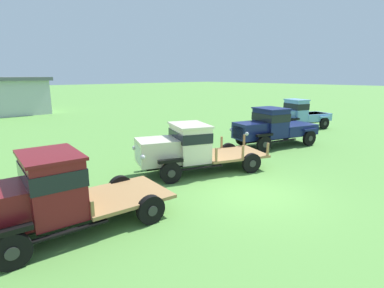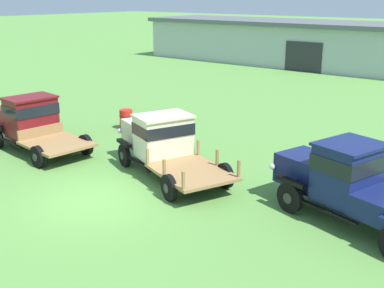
{
  "view_description": "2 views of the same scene",
  "coord_description": "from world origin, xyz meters",
  "px_view_note": "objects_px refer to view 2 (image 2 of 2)",
  "views": [
    {
      "loc": [
        -8.29,
        -5.82,
        4.08
      ],
      "look_at": [
        0.68,
        3.93,
        1.0
      ],
      "focal_mm": 28.0,
      "sensor_mm": 36.0,
      "label": 1
    },
    {
      "loc": [
        10.93,
        -8.79,
        6.11
      ],
      "look_at": [
        0.68,
        3.93,
        1.0
      ],
      "focal_mm": 45.0,
      "sensor_mm": 36.0,
      "label": 2
    }
  ],
  "objects_px": {
    "vintage_truck_far_side": "(355,183)",
    "oil_drum_beside_row": "(126,119)",
    "farm_shed": "(283,42)",
    "vintage_truck_second_in_line": "(30,121)",
    "vintage_truck_midrow_center": "(161,140)"
  },
  "relations": [
    {
      "from": "farm_shed",
      "to": "vintage_truck_far_side",
      "type": "distance_m",
      "value": 32.59
    },
    {
      "from": "vintage_truck_midrow_center",
      "to": "vintage_truck_far_side",
      "type": "relative_size",
      "value": 1.07
    },
    {
      "from": "vintage_truck_second_in_line",
      "to": "oil_drum_beside_row",
      "type": "bearing_deg",
      "value": 78.15
    },
    {
      "from": "oil_drum_beside_row",
      "to": "vintage_truck_second_in_line",
      "type": "bearing_deg",
      "value": -101.85
    },
    {
      "from": "vintage_truck_midrow_center",
      "to": "vintage_truck_far_side",
      "type": "height_order",
      "value": "vintage_truck_far_side"
    },
    {
      "from": "vintage_truck_midrow_center",
      "to": "vintage_truck_far_side",
      "type": "xyz_separation_m",
      "value": [
        6.95,
        0.24,
        0.03
      ]
    },
    {
      "from": "farm_shed",
      "to": "vintage_truck_second_in_line",
      "type": "relative_size",
      "value": 4.84
    },
    {
      "from": "vintage_truck_far_side",
      "to": "oil_drum_beside_row",
      "type": "relative_size",
      "value": 5.98
    },
    {
      "from": "vintage_truck_far_side",
      "to": "vintage_truck_midrow_center",
      "type": "bearing_deg",
      "value": -178.03
    },
    {
      "from": "vintage_truck_far_side",
      "to": "farm_shed",
      "type": "bearing_deg",
      "value": 122.13
    },
    {
      "from": "farm_shed",
      "to": "vintage_truck_far_side",
      "type": "height_order",
      "value": "farm_shed"
    },
    {
      "from": "oil_drum_beside_row",
      "to": "vintage_truck_far_side",
      "type": "bearing_deg",
      "value": -13.17
    },
    {
      "from": "vintage_truck_second_in_line",
      "to": "vintage_truck_far_side",
      "type": "relative_size",
      "value": 0.98
    },
    {
      "from": "vintage_truck_second_in_line",
      "to": "oil_drum_beside_row",
      "type": "height_order",
      "value": "vintage_truck_second_in_line"
    },
    {
      "from": "vintage_truck_second_in_line",
      "to": "vintage_truck_far_side",
      "type": "distance_m",
      "value": 13.02
    }
  ]
}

